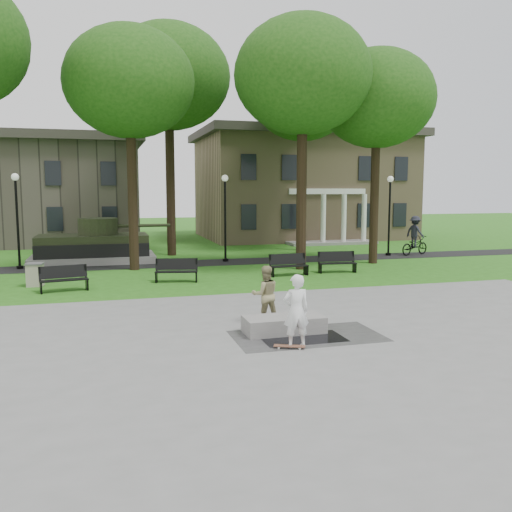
% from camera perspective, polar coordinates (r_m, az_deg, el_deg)
% --- Properties ---
extents(ground, '(120.00, 120.00, 0.00)m').
position_cam_1_polar(ground, '(18.05, 3.70, -5.61)').
color(ground, '#275C15').
rests_on(ground, ground).
extents(plaza, '(22.00, 16.00, 0.02)m').
position_cam_1_polar(plaza, '(13.59, 10.81, -9.94)').
color(plaza, gray).
rests_on(plaza, ground).
extents(footpath, '(44.00, 2.60, 0.01)m').
position_cam_1_polar(footpath, '(29.47, -4.05, -0.67)').
color(footpath, black).
rests_on(footpath, ground).
extents(building_right, '(17.00, 12.00, 8.60)m').
position_cam_1_polar(building_right, '(45.47, 4.79, 7.51)').
color(building_right, '#9E8460').
rests_on(building_right, ground).
extents(building_left, '(15.00, 10.00, 7.20)m').
position_cam_1_polar(building_left, '(43.42, -22.60, 6.04)').
color(building_left, '#4C443D').
rests_on(building_left, ground).
extents(tree_1, '(6.20, 6.20, 11.63)m').
position_cam_1_polar(tree_1, '(27.60, -13.18, 17.30)').
color(tree_1, black).
rests_on(tree_1, ground).
extents(tree_2, '(6.60, 6.60, 12.16)m').
position_cam_1_polar(tree_2, '(27.33, 4.94, 18.33)').
color(tree_2, black).
rests_on(tree_2, ground).
extents(tree_3, '(6.00, 6.00, 11.19)m').
position_cam_1_polar(tree_3, '(29.93, 12.63, 15.81)').
color(tree_3, black).
rests_on(tree_3, ground).
extents(tree_4, '(7.20, 7.20, 13.50)m').
position_cam_1_polar(tree_4, '(33.47, -9.20, 18.05)').
color(tree_4, black).
rests_on(tree_4, ground).
extents(tree_5, '(6.40, 6.40, 12.44)m').
position_cam_1_polar(tree_5, '(35.80, 4.94, 16.20)').
color(tree_5, black).
rests_on(tree_5, ground).
extents(lamp_left, '(0.36, 0.36, 4.73)m').
position_cam_1_polar(lamp_left, '(29.23, -23.86, 4.17)').
color(lamp_left, black).
rests_on(lamp_left, ground).
extents(lamp_mid, '(0.36, 0.36, 4.73)m').
position_cam_1_polar(lamp_mid, '(29.63, -3.27, 4.79)').
color(lamp_mid, black).
rests_on(lamp_mid, ground).
extents(lamp_right, '(0.36, 0.36, 4.73)m').
position_cam_1_polar(lamp_right, '(33.24, 13.88, 4.84)').
color(lamp_right, black).
rests_on(lamp_right, ground).
extents(tank_monument, '(7.45, 3.40, 2.40)m').
position_cam_1_polar(tank_monument, '(30.77, -16.70, 0.97)').
color(tank_monument, gray).
rests_on(tank_monument, ground).
extents(puddle, '(2.20, 1.20, 0.00)m').
position_cam_1_polar(puddle, '(14.55, 4.97, -8.65)').
color(puddle, black).
rests_on(puddle, plaza).
extents(concrete_block, '(2.21, 1.02, 0.45)m').
position_cam_1_polar(concrete_block, '(15.07, 2.95, -7.20)').
color(concrete_block, gray).
rests_on(concrete_block, plaza).
extents(skateboard, '(0.80, 0.49, 0.07)m').
position_cam_1_polar(skateboard, '(13.65, 3.55, -9.55)').
color(skateboard, brown).
rests_on(skateboard, plaza).
extents(skateboarder, '(0.68, 0.45, 1.85)m').
position_cam_1_polar(skateboarder, '(13.56, 4.24, -5.78)').
color(skateboarder, white).
rests_on(skateboarder, plaza).
extents(friend_watching, '(0.86, 0.68, 1.71)m').
position_cam_1_polar(friend_watching, '(15.96, 0.98, -4.07)').
color(friend_watching, '#928A5E').
rests_on(friend_watching, plaza).
extents(cyclist, '(2.31, 1.43, 2.36)m').
position_cam_1_polar(cyclist, '(34.05, 16.37, 1.72)').
color(cyclist, black).
rests_on(cyclist, ground).
extents(park_bench_0, '(1.85, 0.85, 1.00)m').
position_cam_1_polar(park_bench_0, '(22.35, -19.54, -2.19)').
color(park_bench_0, black).
rests_on(park_bench_0, ground).
extents(park_bench_1, '(1.85, 0.89, 1.00)m').
position_cam_1_polar(park_bench_1, '(23.45, -8.41, -1.44)').
color(park_bench_1, black).
rests_on(park_bench_1, ground).
extents(park_bench_2, '(1.83, 0.65, 1.00)m').
position_cam_1_polar(park_bench_2, '(24.95, 3.44, -0.87)').
color(park_bench_2, black).
rests_on(park_bench_2, ground).
extents(park_bench_3, '(1.84, 0.73, 1.00)m').
position_cam_1_polar(park_bench_3, '(26.12, 8.49, -0.58)').
color(park_bench_3, black).
rests_on(park_bench_3, ground).
extents(trash_bin, '(0.73, 0.73, 0.96)m').
position_cam_1_polar(trash_bin, '(23.95, -22.24, -1.81)').
color(trash_bin, '#A39B86').
rests_on(trash_bin, ground).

